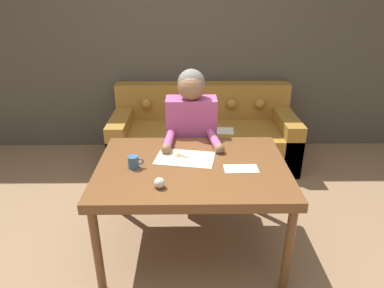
{
  "coord_description": "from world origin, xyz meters",
  "views": [
    {
      "loc": [
        0.07,
        -2.09,
        1.93
      ],
      "look_at": [
        0.1,
        0.26,
        0.85
      ],
      "focal_mm": 32.0,
      "sensor_mm": 36.0,
      "label": 1
    }
  ],
  "objects_px": {
    "mug": "(134,162)",
    "pin_cushion": "(160,183)",
    "dining_table": "(192,173)",
    "person": "(191,138)",
    "couch": "(203,136)",
    "scissors": "(183,157)"
  },
  "relations": [
    {
      "from": "scissors",
      "to": "pin_cushion",
      "type": "bearing_deg",
      "value": -108.98
    },
    {
      "from": "couch",
      "to": "pin_cushion",
      "type": "relative_size",
      "value": 29.39
    },
    {
      "from": "mug",
      "to": "pin_cushion",
      "type": "relative_size",
      "value": 1.58
    },
    {
      "from": "dining_table",
      "to": "mug",
      "type": "distance_m",
      "value": 0.44
    },
    {
      "from": "couch",
      "to": "mug",
      "type": "height_order",
      "value": "couch"
    },
    {
      "from": "scissors",
      "to": "pin_cushion",
      "type": "relative_size",
      "value": 3.11
    },
    {
      "from": "dining_table",
      "to": "couch",
      "type": "xyz_separation_m",
      "value": [
        0.15,
        1.55,
        -0.37
      ]
    },
    {
      "from": "person",
      "to": "mug",
      "type": "xyz_separation_m",
      "value": [
        -0.42,
        -0.67,
        0.1
      ]
    },
    {
      "from": "dining_table",
      "to": "pin_cushion",
      "type": "xyz_separation_m",
      "value": [
        -0.21,
        -0.31,
        0.1
      ]
    },
    {
      "from": "couch",
      "to": "mug",
      "type": "relative_size",
      "value": 18.59
    },
    {
      "from": "dining_table",
      "to": "scissors",
      "type": "distance_m",
      "value": 0.16
    },
    {
      "from": "couch",
      "to": "pin_cushion",
      "type": "distance_m",
      "value": 1.95
    },
    {
      "from": "dining_table",
      "to": "person",
      "type": "bearing_deg",
      "value": 89.88
    },
    {
      "from": "dining_table",
      "to": "scissors",
      "type": "height_order",
      "value": "scissors"
    },
    {
      "from": "dining_table",
      "to": "person",
      "type": "xyz_separation_m",
      "value": [
        0.0,
        0.63,
        0.01
      ]
    },
    {
      "from": "scissors",
      "to": "couch",
      "type": "bearing_deg",
      "value": 81.26
    },
    {
      "from": "mug",
      "to": "pin_cushion",
      "type": "bearing_deg",
      "value": -53.04
    },
    {
      "from": "person",
      "to": "pin_cushion",
      "type": "height_order",
      "value": "person"
    },
    {
      "from": "dining_table",
      "to": "couch",
      "type": "relative_size",
      "value": 0.66
    },
    {
      "from": "dining_table",
      "to": "mug",
      "type": "height_order",
      "value": "mug"
    },
    {
      "from": "dining_table",
      "to": "mug",
      "type": "xyz_separation_m",
      "value": [
        -0.42,
        -0.03,
        0.11
      ]
    },
    {
      "from": "pin_cushion",
      "to": "scissors",
      "type": "bearing_deg",
      "value": 71.02
    }
  ]
}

